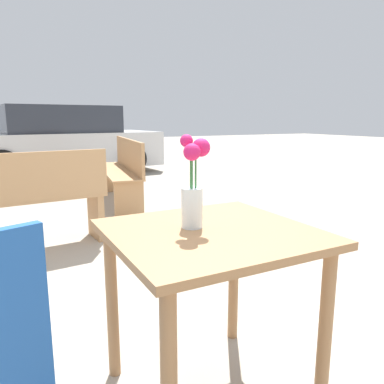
% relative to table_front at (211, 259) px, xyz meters
% --- Properties ---
extents(table_front, '(0.74, 0.72, 0.70)m').
position_rel_table_front_xyz_m(table_front, '(0.00, 0.00, 0.00)').
color(table_front, '#9E7047').
rests_on(table_front, ground_plane).
extents(flower_vase, '(0.13, 0.12, 0.35)m').
position_rel_table_front_xyz_m(flower_vase, '(-0.05, 0.06, 0.26)').
color(flower_vase, silver).
rests_on(flower_vase, table_front).
extents(bench_middle, '(0.63, 1.88, 0.85)m').
position_rel_table_front_xyz_m(bench_middle, '(0.78, 3.59, -0.11)').
color(bench_middle, tan).
rests_on(bench_middle, ground_plane).
extents(parked_car, '(3.98, 2.07, 1.36)m').
position_rel_table_front_xyz_m(parked_car, '(0.50, 6.83, 0.06)').
color(parked_car, silver).
rests_on(parked_car, ground_plane).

